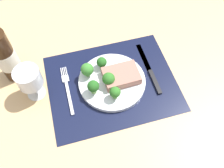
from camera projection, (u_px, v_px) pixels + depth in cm
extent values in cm
cube|color=tan|center=(112.00, 85.00, 83.14)|extent=(140.00, 110.00, 3.00)
cube|color=black|center=(112.00, 83.00, 81.74)|extent=(43.89, 34.77, 0.30)
cylinder|color=silver|center=(112.00, 81.00, 80.93)|extent=(23.07, 23.07, 1.60)
cube|color=#9E6B5B|center=(121.00, 76.00, 79.30)|extent=(12.13, 8.89, 2.91)
cylinder|color=#6B994C|center=(88.00, 74.00, 80.83)|extent=(1.71, 1.71, 1.37)
sphere|color=#387A2D|center=(87.00, 69.00, 78.66)|extent=(4.37, 4.37, 4.37)
cylinder|color=#5B8942|center=(115.00, 96.00, 75.97)|extent=(1.56, 1.56, 1.88)
sphere|color=#2D6B23|center=(115.00, 92.00, 73.85)|extent=(3.63, 3.63, 3.63)
cylinder|color=#6B994C|center=(109.00, 83.00, 78.82)|extent=(1.53, 1.53, 1.48)
sphere|color=#2D6B23|center=(109.00, 79.00, 76.65)|extent=(4.23, 4.23, 4.23)
cylinder|color=#5B8942|center=(102.00, 66.00, 82.61)|extent=(1.44, 1.44, 1.30)
sphere|color=#235B1E|center=(102.00, 62.00, 80.77)|extent=(3.56, 3.56, 3.56)
cylinder|color=#6B994C|center=(94.00, 90.00, 76.94)|extent=(1.74, 1.74, 2.06)
sphere|color=#235B1E|center=(93.00, 86.00, 74.64)|extent=(3.90, 3.90, 3.90)
cube|color=silver|center=(69.00, 98.00, 78.23)|extent=(1.00, 13.00, 0.50)
cube|color=silver|center=(65.00, 79.00, 82.15)|extent=(2.40, 2.60, 0.40)
cube|color=silver|center=(61.00, 72.00, 83.58)|extent=(0.30, 3.60, 0.35)
cube|color=silver|center=(63.00, 72.00, 83.67)|extent=(0.30, 3.60, 0.35)
cube|color=silver|center=(65.00, 72.00, 83.75)|extent=(0.30, 3.60, 0.35)
cube|color=silver|center=(66.00, 71.00, 83.84)|extent=(0.30, 3.60, 0.35)
cube|color=black|center=(155.00, 82.00, 81.34)|extent=(1.40, 10.00, 0.80)
cube|color=silver|center=(144.00, 57.00, 87.33)|extent=(1.80, 13.00, 0.30)
cylinder|color=#331E0F|center=(6.00, 57.00, 75.35)|extent=(6.73, 6.73, 19.96)
cylinder|color=silver|center=(7.00, 59.00, 76.20)|extent=(6.87, 6.87, 6.99)
cylinder|color=silver|center=(37.00, 93.00, 79.58)|extent=(6.12, 6.12, 0.40)
cylinder|color=silver|center=(34.00, 88.00, 76.81)|extent=(0.80, 0.80, 6.09)
cylinder|color=silver|center=(28.00, 78.00, 71.61)|extent=(7.93, 7.93, 6.10)
cylinder|color=tan|center=(30.00, 81.00, 72.91)|extent=(6.98, 6.98, 3.06)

